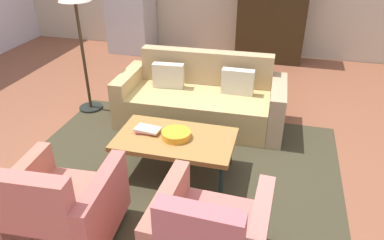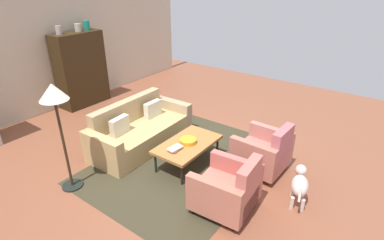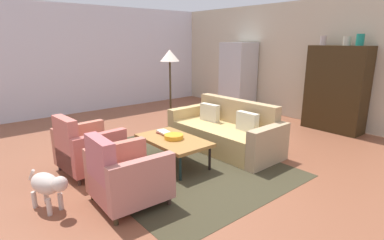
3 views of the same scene
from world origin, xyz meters
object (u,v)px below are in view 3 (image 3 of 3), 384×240
vase_small (360,40)px  floor_lamp (170,63)px  book_stack (164,132)px  dog (47,185)px  couch (226,133)px  coffee_table (174,141)px  cabinet (336,89)px  armchair_right (124,177)px  vase_round (347,41)px  fruit_bowl (174,137)px  vase_tall (323,40)px  armchair_left (86,150)px  refrigerator (238,77)px

vase_small → floor_lamp: 3.79m
book_stack → dog: 1.99m
book_stack → vase_small: vase_small is taller
couch → coffee_table: (0.00, -1.19, 0.10)m
vase_small → book_stack: bearing=-109.5°
dog → cabinet: bearing=67.7°
armchair_right → book_stack: bearing=129.3°
vase_small → dog: size_ratio=0.33×
vase_small → dog: 5.98m
vase_round → armchair_right: bearing=-92.0°
fruit_bowl → vase_tall: size_ratio=1.49×
cabinet → book_stack: bearing=-104.6°
dog → armchair_right: bearing=42.0°
armchair_left → cabinet: cabinet is taller
armchair_left → fruit_bowl: (0.60, 1.17, 0.12)m
fruit_bowl → floor_lamp: bearing=145.5°
armchair_right → vase_small: 5.23m
coffee_table → dog: bearing=-85.2°
fruit_bowl → cabinet: size_ratio=0.16×
fruit_bowl → armchair_left: bearing=-117.4°
armchair_right → vase_tall: bearing=95.9°
armchair_right → vase_round: (0.18, 4.97, 1.55)m
refrigerator → dog: bearing=-68.8°
coffee_table → vase_tall: 4.10m
fruit_bowl → floor_lamp: floor_lamp is taller
vase_round → vase_tall: bearing=180.0°
armchair_left → vase_tall: size_ratio=4.44×
armchair_left → armchair_right: bearing=-4.0°
coffee_table → book_stack: book_stack is taller
couch → cabinet: (0.68, 2.62, 0.61)m
fruit_bowl → refrigerator: refrigerator is taller
vase_tall → refrigerator: bearing=-177.5°
armchair_left → vase_round: size_ratio=4.83×
cabinet → refrigerator: 2.70m
armchair_right → dog: (-0.44, -0.74, -0.03)m
coffee_table → armchair_left: 1.31m
floor_lamp → dog: (1.75, -3.00, -1.13)m
vase_small → refrigerator: bearing=-178.1°
fruit_bowl → vase_small: bearing=75.0°
armchair_right → vase_tall: size_ratio=4.44×
vase_small → refrigerator: (-3.04, -0.10, -0.99)m
book_stack → fruit_bowl: bearing=-5.4°
vase_tall → vase_round: size_ratio=1.09×
couch → vase_small: 3.24m
vase_tall → vase_small: (0.75, 0.00, 0.01)m
vase_round → book_stack: bearing=-106.0°
vase_round → floor_lamp: bearing=-131.2°
vase_small → refrigerator: 3.20m
cabinet → dog: cabinet is taller
fruit_bowl → cabinet: (0.67, 3.80, 0.44)m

